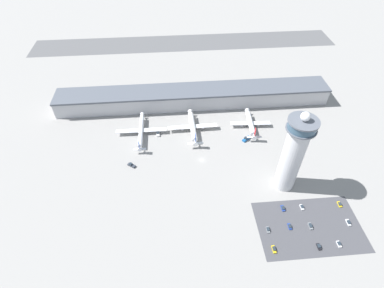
% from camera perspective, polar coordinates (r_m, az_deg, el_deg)
% --- Properties ---
extents(ground_plane, '(1000.00, 1000.00, 0.00)m').
position_cam_1_polar(ground_plane, '(225.26, 1.89, -3.03)').
color(ground_plane, gray).
extents(terminal_building, '(241.87, 25.00, 16.20)m').
position_cam_1_polar(terminal_building, '(272.59, 0.31, 8.96)').
color(terminal_building, '#B2B2B7').
rests_on(terminal_building, ground).
extents(runway_strip, '(362.80, 44.00, 0.01)m').
position_cam_1_polar(runway_strip, '(385.42, -1.45, 18.70)').
color(runway_strip, '#515154').
rests_on(runway_strip, ground).
extents(control_tower, '(18.11, 18.11, 62.72)m').
position_cam_1_polar(control_tower, '(197.58, 18.71, -1.67)').
color(control_tower, '#BCBCC1').
rests_on(control_tower, ground).
extents(parking_lot_surface, '(64.00, 40.00, 0.01)m').
position_cam_1_polar(parking_lot_surface, '(204.64, 21.42, -14.39)').
color(parking_lot_surface, '#424247').
rests_on(parking_lot_surface, ground).
extents(airplane_gate_alpha, '(40.86, 44.55, 11.33)m').
position_cam_1_polar(airplane_gate_alpha, '(246.40, -9.68, 2.51)').
color(airplane_gate_alpha, silver).
rests_on(airplane_gate_alpha, ground).
extents(airplane_gate_bravo, '(40.87, 42.08, 13.62)m').
position_cam_1_polar(airplane_gate_bravo, '(246.05, 0.13, 3.31)').
color(airplane_gate_bravo, white).
rests_on(airplane_gate_bravo, ground).
extents(airplane_gate_charlie, '(33.63, 36.52, 12.99)m').
position_cam_1_polar(airplane_gate_charlie, '(254.48, 11.08, 3.89)').
color(airplane_gate_charlie, silver).
rests_on(airplane_gate_charlie, ground).
extents(service_truck_catering, '(6.34, 5.45, 2.40)m').
position_cam_1_polar(service_truck_catering, '(224.84, -11.45, -3.98)').
color(service_truck_catering, black).
rests_on(service_truck_catering, ground).
extents(service_truck_fuel, '(3.05, 8.49, 2.65)m').
position_cam_1_polar(service_truck_fuel, '(247.01, -6.54, 2.11)').
color(service_truck_fuel, black).
rests_on(service_truck_fuel, ground).
extents(service_truck_baggage, '(7.74, 6.90, 2.92)m').
position_cam_1_polar(service_truck_baggage, '(244.03, 10.31, 0.99)').
color(service_truck_baggage, black).
rests_on(service_truck_baggage, ground).
extents(car_maroon_suv, '(1.89, 4.05, 1.60)m').
position_cam_1_polar(car_maroon_suv, '(198.65, 23.01, -17.54)').
color(car_maroon_suv, black).
rests_on(car_maroon_suv, ground).
extents(car_silver_sedan, '(1.88, 4.11, 1.42)m').
position_cam_1_polar(car_silver_sedan, '(204.29, 26.20, -16.72)').
color(car_silver_sedan, black).
rests_on(car_silver_sedan, ground).
extents(car_black_suv, '(1.98, 4.19, 1.45)m').
position_cam_1_polar(car_black_suv, '(210.70, 20.21, -11.21)').
color(car_black_suv, black).
rests_on(car_black_suv, ground).
extents(car_yellow_taxi, '(1.79, 4.73, 1.48)m').
position_cam_1_polar(car_yellow_taxi, '(189.70, 15.34, -18.76)').
color(car_yellow_taxi, black).
rests_on(car_yellow_taxi, ground).
extents(car_grey_coupe, '(1.91, 4.61, 1.50)m').
position_cam_1_polar(car_grey_coupe, '(215.35, 27.64, -13.10)').
color(car_grey_coupe, black).
rests_on(car_grey_coupe, ground).
extents(car_blue_compact, '(1.78, 4.78, 1.56)m').
position_cam_1_polar(car_blue_compact, '(204.30, 21.62, -14.31)').
color(car_blue_compact, black).
rests_on(car_blue_compact, ground).
extents(car_red_hatchback, '(1.81, 4.23, 1.36)m').
position_cam_1_polar(car_red_hatchback, '(195.25, 14.28, -15.53)').
color(car_red_hatchback, black).
rests_on(car_red_hatchback, ground).
extents(car_green_van, '(1.76, 4.26, 1.39)m').
position_cam_1_polar(car_green_van, '(199.97, 18.11, -14.72)').
color(car_green_van, black).
rests_on(car_green_van, ground).
extents(car_white_wagon, '(1.94, 4.51, 1.55)m').
position_cam_1_polar(car_white_wagon, '(206.28, 16.93, -11.62)').
color(car_white_wagon, black).
rests_on(car_white_wagon, ground).
extents(car_navy_sedan, '(1.96, 4.31, 1.41)m').
position_cam_1_polar(car_navy_sedan, '(221.63, 26.30, -10.26)').
color(car_navy_sedan, black).
rests_on(car_navy_sedan, ground).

